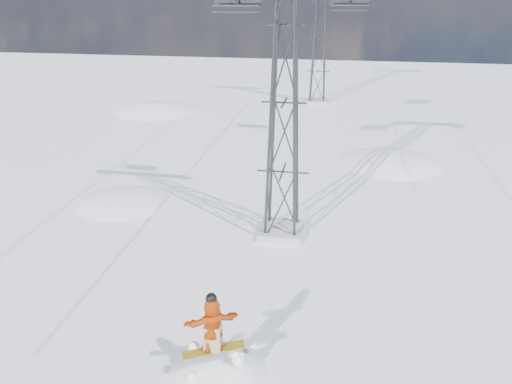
% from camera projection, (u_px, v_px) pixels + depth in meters
% --- Properties ---
extents(ground, '(120.00, 120.00, 0.00)m').
position_uv_depth(ground, '(216.00, 366.00, 13.53)').
color(ground, white).
rests_on(ground, ground).
extents(snow_terrain, '(39.00, 37.00, 22.00)m').
position_uv_depth(snow_terrain, '(227.00, 261.00, 37.28)').
color(snow_terrain, white).
rests_on(snow_terrain, ground).
extents(lift_tower_near, '(5.20, 1.80, 11.43)m').
position_uv_depth(lift_tower_near, '(284.00, 103.00, 18.57)').
color(lift_tower_near, '#999999').
rests_on(lift_tower_near, ground).
extents(lift_tower_far, '(5.20, 1.80, 11.43)m').
position_uv_depth(lift_tower_far, '(320.00, 38.00, 41.31)').
color(lift_tower_far, '#999999').
rests_on(lift_tower_far, ground).
extents(lift_chair_near, '(1.87, 0.54, 2.32)m').
position_uv_depth(lift_chair_near, '(237.00, 0.00, 19.54)').
color(lift_chair_near, black).
rests_on(lift_chair_near, ground).
extents(lift_chair_mid, '(2.16, 0.62, 2.67)m').
position_uv_depth(lift_chair_mid, '(350.00, 1.00, 28.02)').
color(lift_chair_mid, black).
rests_on(lift_chair_mid, ground).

